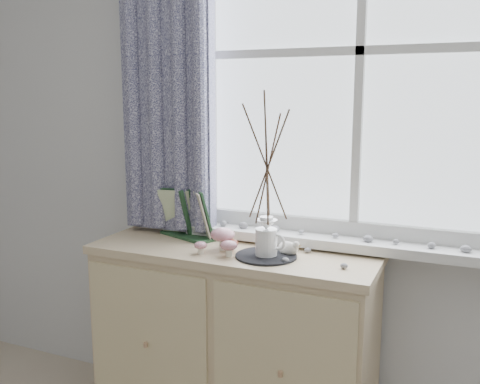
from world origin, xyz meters
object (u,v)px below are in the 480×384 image
at_px(toadstool_cluster, 222,239).
at_px(botanical_book, 184,214).
at_px(twig_pitcher, 267,162).
at_px(sideboard, 234,344).

bearing_deg(toadstool_cluster, botanical_book, 153.85).
xyz_separation_m(botanical_book, twig_pitcher, (0.43, -0.11, 0.26)).
height_order(sideboard, botanical_book, botanical_book).
bearing_deg(twig_pitcher, botanical_book, 175.01).
xyz_separation_m(sideboard, twig_pitcher, (0.17, -0.05, 0.80)).
xyz_separation_m(sideboard, botanical_book, (-0.26, 0.05, 0.54)).
bearing_deg(botanical_book, toadstool_cluster, -5.54).
xyz_separation_m(toadstool_cluster, twig_pitcher, (0.19, 0.01, 0.32)).
relative_size(sideboard, twig_pitcher, 1.83).
bearing_deg(sideboard, toadstool_cluster, -111.18).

